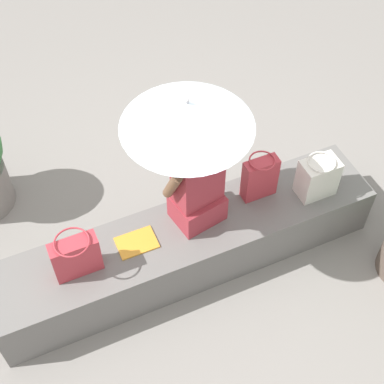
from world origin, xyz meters
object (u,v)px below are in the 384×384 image
at_px(parasol, 187,115).
at_px(handbag_black, 260,178).
at_px(magazine, 137,243).
at_px(tote_bag_canvas, 76,256).
at_px(shoulder_bag_spare, 318,177).
at_px(person_seated, 198,182).

bearing_deg(parasol, handbag_black, -178.23).
distance_m(parasol, handbag_black, 1.03).
relative_size(handbag_black, magazine, 1.34).
xyz_separation_m(handbag_black, tote_bag_canvas, (1.42, 0.10, -0.02)).
bearing_deg(shoulder_bag_spare, handbag_black, -21.10).
bearing_deg(magazine, parasol, -174.99).
relative_size(tote_bag_canvas, shoulder_bag_spare, 1.00).
relative_size(person_seated, magazine, 3.21).
relative_size(parasol, handbag_black, 3.11).
bearing_deg(handbag_black, parasol, 1.77).
distance_m(parasol, magazine, 1.11).
distance_m(handbag_black, shoulder_bag_spare, 0.43).
xyz_separation_m(tote_bag_canvas, magazine, (-0.43, -0.05, -0.16)).
xyz_separation_m(person_seated, handbag_black, (-0.50, -0.01, -0.20)).
xyz_separation_m(parasol, handbag_black, (-0.58, -0.02, -0.86)).
bearing_deg(magazine, tote_bag_canvas, 6.47).
bearing_deg(person_seated, shoulder_bag_spare, 170.86).
bearing_deg(person_seated, parasol, 6.76).
height_order(person_seated, magazine, person_seated).
height_order(person_seated, tote_bag_canvas, person_seated).
distance_m(tote_bag_canvas, shoulder_bag_spare, 1.82).
bearing_deg(tote_bag_canvas, magazine, -173.84).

